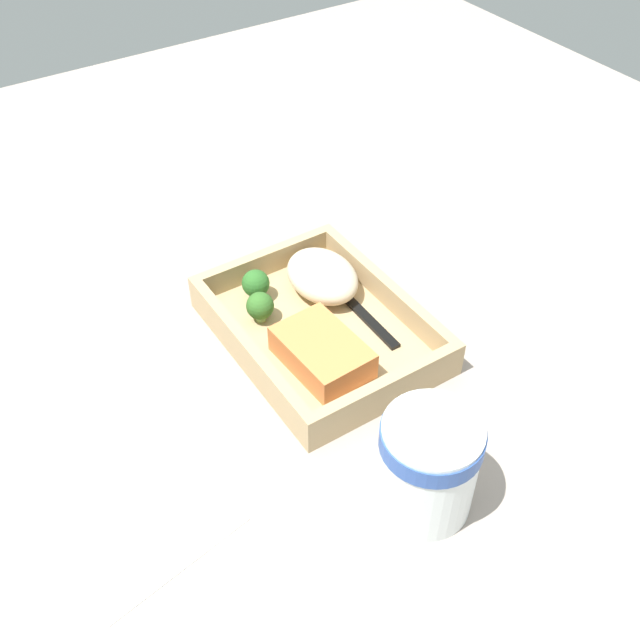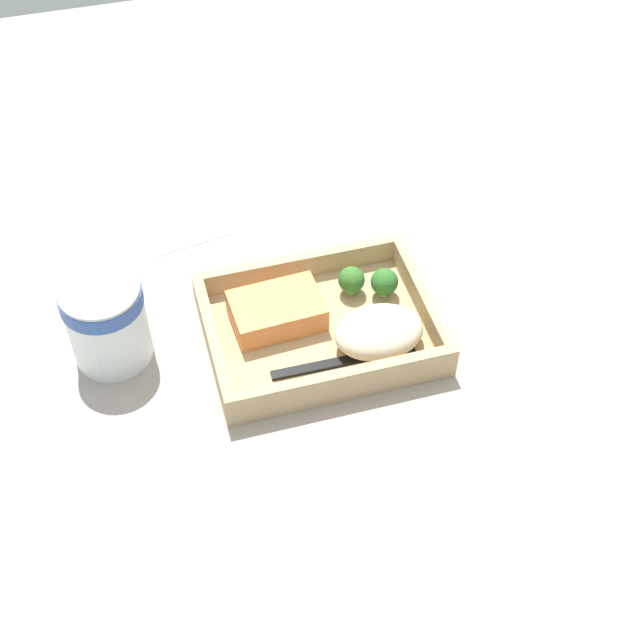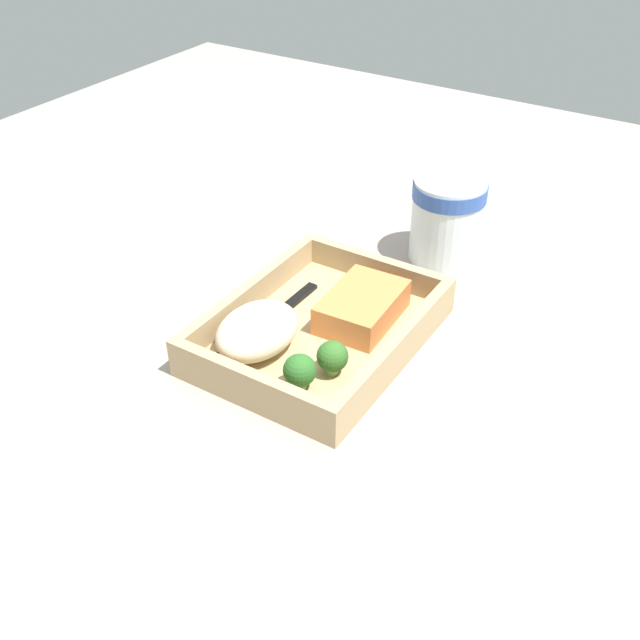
{
  "view_description": "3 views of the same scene",
  "coord_description": "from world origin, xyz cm",
  "views": [
    {
      "loc": [
        -48.99,
        31.88,
        56.91
      ],
      "look_at": [
        0.0,
        0.0,
        2.7
      ],
      "focal_mm": 42.0,
      "sensor_mm": 36.0,
      "label": 1
    },
    {
      "loc": [
        -17.52,
        -62.45,
        74.95
      ],
      "look_at": [
        0.0,
        0.0,
        2.7
      ],
      "focal_mm": 50.0,
      "sensor_mm": 36.0,
      "label": 2
    },
    {
      "loc": [
        52.19,
        32.82,
        46.98
      ],
      "look_at": [
        0.0,
        0.0,
        2.7
      ],
      "focal_mm": 42.0,
      "sensor_mm": 36.0,
      "label": 3
    }
  ],
  "objects": [
    {
      "name": "mashed_potatoes",
      "position": [
        5.47,
        -3.87,
        3.28
      ],
      "size": [
        9.71,
        7.26,
        4.15
      ],
      "primitive_type": "ellipsoid",
      "color": "beige",
      "rests_on": "takeout_tray"
    },
    {
      "name": "ground_plane",
      "position": [
        0.0,
        0.0,
        -1.0
      ],
      "size": [
        160.0,
        160.0,
        2.0
      ],
      "primitive_type": "cube",
      "color": "#9F9087"
    },
    {
      "name": "paper_cup",
      "position": [
        -22.28,
        3.68,
        5.69
      ],
      "size": [
        8.64,
        8.64,
        10.17
      ],
      "color": "white",
      "rests_on": "ground_plane"
    },
    {
      "name": "receipt_slip",
      "position": [
        -12.02,
        25.24,
        0.12
      ],
      "size": [
        12.06,
        15.55,
        0.24
      ],
      "primitive_type": "cube",
      "rotation": [
        0.0,
        0.0,
        0.17
      ],
      "color": "white",
      "rests_on": "ground_plane"
    },
    {
      "name": "salmon_fillet",
      "position": [
        -4.24,
        2.51,
        2.78
      ],
      "size": [
        10.26,
        7.21,
        3.15
      ],
      "primitive_type": "cube",
      "rotation": [
        0.0,
        0.0,
        0.05
      ],
      "color": "#E48245",
      "rests_on": "takeout_tray"
    },
    {
      "name": "fork",
      "position": [
        2.2,
        -5.29,
        1.42
      ],
      "size": [
        15.82,
        2.25,
        0.44
      ],
      "color": "black",
      "rests_on": "takeout_tray"
    },
    {
      "name": "tray_rim",
      "position": [
        0.0,
        0.0,
        2.68
      ],
      "size": [
        24.88,
        18.78,
        2.97
      ],
      "color": "tan",
      "rests_on": "takeout_tray"
    },
    {
      "name": "broccoli_floret_2",
      "position": [
        4.95,
        4.5,
        3.15
      ],
      "size": [
        3.05,
        3.05,
        3.54
      ],
      "color": "#7DAB63",
      "rests_on": "takeout_tray"
    },
    {
      "name": "takeout_tray",
      "position": [
        0.0,
        0.0,
        0.6
      ],
      "size": [
        24.88,
        18.78,
        1.2
      ],
      "primitive_type": "cube",
      "color": "tan",
      "rests_on": "ground_plane"
    },
    {
      "name": "broccoli_floret_1",
      "position": [
        8.4,
        3.09,
        3.23
      ],
      "size": [
        3.13,
        3.13,
        3.68
      ],
      "color": "#7A9F5E",
      "rests_on": "takeout_tray"
    }
  ]
}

